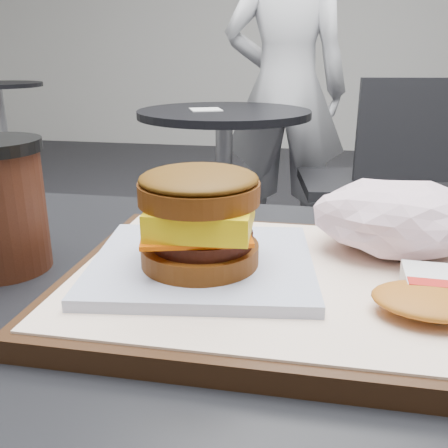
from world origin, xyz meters
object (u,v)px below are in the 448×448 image
(breakfast_sandwich, at_px, (201,229))
(patron, at_px, (285,90))
(neighbor_chair, at_px, (372,172))
(serving_tray, at_px, (287,283))
(crumpled_wrapper, at_px, (396,218))
(neighbor_table, at_px, (224,159))

(breakfast_sandwich, relative_size, patron, 0.13)
(neighbor_chair, distance_m, patron, 0.62)
(serving_tray, height_order, crumpled_wrapper, crumpled_wrapper)
(breakfast_sandwich, height_order, neighbor_table, breakfast_sandwich)
(neighbor_table, xyz_separation_m, patron, (0.22, 0.42, 0.25))
(breakfast_sandwich, bearing_deg, serving_tray, 8.61)
(neighbor_chair, height_order, patron, patron)
(serving_tray, bearing_deg, patron, 93.95)
(breakfast_sandwich, bearing_deg, neighbor_chair, 79.11)
(crumpled_wrapper, distance_m, neighbor_table, 1.64)
(neighbor_chair, xyz_separation_m, patron, (-0.39, 0.39, 0.29))
(breakfast_sandwich, xyz_separation_m, patron, (-0.07, 2.05, -0.03))
(neighbor_table, bearing_deg, patron, 63.00)
(serving_tray, xyz_separation_m, neighbor_chair, (0.25, 1.65, -0.27))
(breakfast_sandwich, distance_m, patron, 2.05)
(neighbor_table, bearing_deg, neighbor_chair, 3.27)
(breakfast_sandwich, bearing_deg, neighbor_table, 99.85)
(crumpled_wrapper, distance_m, patron, 1.99)
(neighbor_chair, bearing_deg, patron, 134.97)
(neighbor_chair, bearing_deg, serving_tray, -98.49)
(crumpled_wrapper, bearing_deg, breakfast_sandwich, -154.78)
(crumpled_wrapper, bearing_deg, serving_tray, -144.45)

